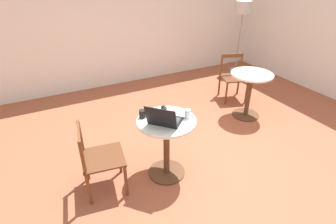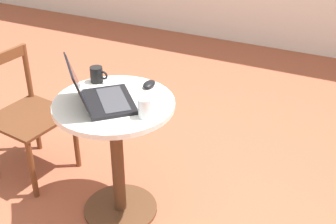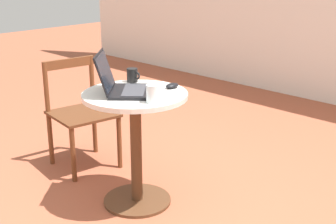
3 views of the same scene
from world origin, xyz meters
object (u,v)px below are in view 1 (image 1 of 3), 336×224
at_px(cafe_table_near, 167,137).
at_px(chair_near_left, 99,158).
at_px(drinking_glass, 188,114).
at_px(floor_lamp, 243,12).
at_px(mug, 143,114).
at_px(laptop, 164,119).
at_px(cafe_table_mid, 250,86).
at_px(chair_mid_back, 233,77).
at_px(mouse, 164,108).

height_order(cafe_table_near, chair_near_left, chair_near_left).
bearing_deg(cafe_table_near, drinking_glass, -17.21).
bearing_deg(floor_lamp, cafe_table_near, -141.80).
bearing_deg(floor_lamp, mug, -145.49).
bearing_deg(laptop, cafe_table_mid, 20.42).
bearing_deg(chair_mid_back, chair_near_left, -156.85).
bearing_deg(mouse, laptop, -115.48).
bearing_deg(floor_lamp, chair_near_left, -148.78).
relative_size(chair_near_left, mug, 7.35).
distance_m(floor_lamp, mug, 4.08).
relative_size(cafe_table_near, cafe_table_mid, 1.00).
bearing_deg(drinking_glass, mouse, 113.67).
height_order(mug, drinking_glass, drinking_glass).
height_order(cafe_table_near, cafe_table_mid, same).
height_order(floor_lamp, laptop, floor_lamp).
height_order(chair_mid_back, floor_lamp, floor_lamp).
height_order(laptop, mouse, laptop).
distance_m(cafe_table_near, cafe_table_mid, 1.93).
height_order(cafe_table_mid, chair_mid_back, chair_mid_back).
bearing_deg(floor_lamp, mouse, -143.83).
bearing_deg(chair_near_left, cafe_table_near, -8.28).
bearing_deg(mouse, floor_lamp, 36.17).
xyz_separation_m(cafe_table_near, laptop, (-0.05, -0.05, 0.27)).
height_order(chair_near_left, drinking_glass, drinking_glass).
height_order(chair_mid_back, mug, mug).
distance_m(floor_lamp, laptop, 4.08).
distance_m(chair_mid_back, drinking_glass, 2.31).
xyz_separation_m(cafe_table_mid, drinking_glass, (-1.60, -0.71, 0.27)).
xyz_separation_m(chair_mid_back, mouse, (-1.95, -1.06, 0.35)).
distance_m(chair_near_left, drinking_glass, 1.06).
height_order(cafe_table_near, mug, mug).
relative_size(cafe_table_mid, drinking_glass, 7.16).
height_order(cafe_table_mid, floor_lamp, floor_lamp).
xyz_separation_m(cafe_table_mid, chair_mid_back, (0.22, 0.66, -0.11)).
xyz_separation_m(chair_near_left, floor_lamp, (3.88, 2.35, 0.91)).
distance_m(cafe_table_mid, mouse, 1.80).
xyz_separation_m(chair_mid_back, mug, (-2.25, -1.14, 0.38)).
bearing_deg(cafe_table_mid, chair_mid_back, 71.67).
bearing_deg(laptop, mouse, 64.52).
height_order(mouse, drinking_glass, drinking_glass).
bearing_deg(chair_near_left, drinking_glass, -10.38).
bearing_deg(chair_near_left, cafe_table_mid, 11.73).
bearing_deg(mouse, chair_mid_back, 28.59).
bearing_deg(laptop, chair_mid_back, 32.96).
xyz_separation_m(cafe_table_near, mug, (-0.21, 0.17, 0.27)).
distance_m(cafe_table_near, chair_mid_back, 2.43).
bearing_deg(chair_near_left, mug, 6.04).
bearing_deg(cafe_table_mid, floor_lamp, 54.38).
xyz_separation_m(cafe_table_mid, floor_lamp, (1.30, 1.81, 0.81)).
xyz_separation_m(cafe_table_near, chair_mid_back, (2.04, 1.30, -0.11)).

